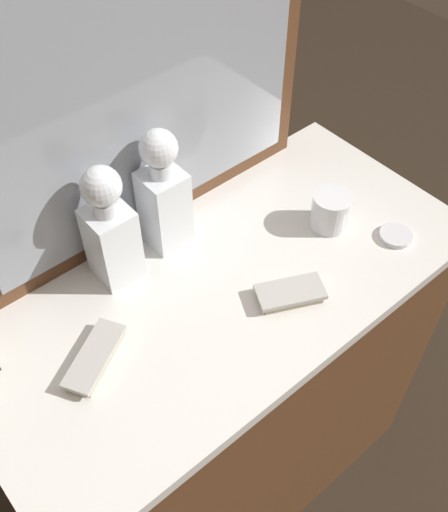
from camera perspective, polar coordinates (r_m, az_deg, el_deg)
ground_plane at (r=2.02m, az=-0.00°, el=-19.59°), size 6.00×6.00×0.00m
dresser at (r=1.60m, az=-0.00°, el=-13.22°), size 1.06×0.51×0.94m
dresser_mirror at (r=1.13m, az=-8.13°, el=15.50°), size 0.80×0.03×0.66m
crystal_decanter_center at (r=1.16m, az=-10.65°, el=1.96°), size 0.08×0.08×0.27m
crystal_decanter_rear at (r=1.21m, az=-5.72°, el=5.32°), size 0.08×0.08×0.28m
crystal_tumbler_right at (r=1.31m, az=10.03°, el=4.12°), size 0.08×0.08×0.08m
silver_brush_center at (r=1.11m, az=-12.11°, el=-9.40°), size 0.16×0.12×0.02m
silver_brush_far_left at (r=1.18m, az=6.27°, el=-3.57°), size 0.15×0.11×0.02m
porcelain_dish at (r=1.33m, az=15.95°, el=1.87°), size 0.07×0.07×0.01m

